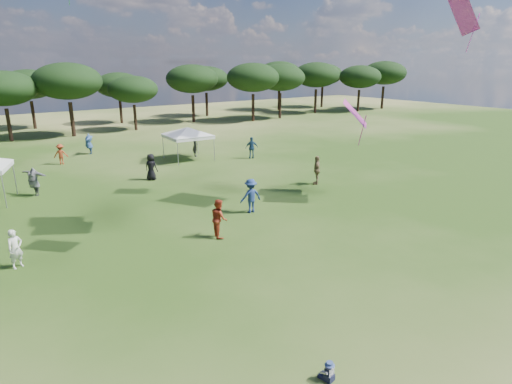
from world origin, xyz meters
The scene contains 4 objects.
tree_line centered at (2.39, 47.41, 5.42)m, with size 108.78×17.63×7.77m.
tent_right centered at (8.04, 26.83, 2.49)m, with size 6.59×6.59×2.92m.
toddler centered at (-0.60, 2.14, 0.24)m, with size 0.38×0.41×0.53m.
festival_crowd centered at (-1.96, 22.55, 0.88)m, with size 28.93×23.68×1.92m.
Camera 1 is at (-7.15, -3.99, 7.56)m, focal length 30.00 mm.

